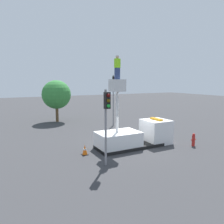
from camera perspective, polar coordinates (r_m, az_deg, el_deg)
The scene contains 8 objects.
ground_plane at distance 17.75m, azimuth 4.53°, elevation -9.11°, with size 120.00×120.00×0.00m, color #38383A.
bucket_truck at distance 17.81m, azimuth 6.13°, elevation -6.02°, with size 6.38×2.21×5.37m.
worker at distance 16.40m, azimuth 1.39°, elevation 11.61°, with size 0.40×0.26×1.75m.
traffic_light_pole at distance 13.18m, azimuth -1.40°, elevation -0.10°, with size 0.34×0.57×4.76m.
traffic_light_across at distance 25.15m, azimuth 0.48°, elevation 5.65°, with size 0.34×0.57×5.90m.
fire_hydrant at distance 19.00m, azimuth 20.50°, elevation -6.82°, with size 0.49×0.25×1.06m.
traffic_cone_rear at distance 15.97m, azimuth -7.12°, elevation -9.81°, with size 0.45×0.45×0.75m.
tree_left_bg at distance 28.80m, azimuth -14.32°, elevation 4.41°, with size 3.65×3.65×5.33m.
Camera 1 is at (-9.08, -14.31, 5.29)m, focal length 35.00 mm.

